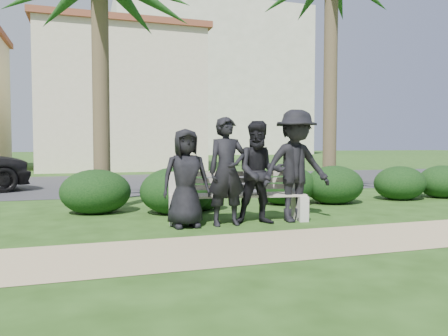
{
  "coord_description": "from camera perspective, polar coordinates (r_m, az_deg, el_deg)",
  "views": [
    {
      "loc": [
        -2.88,
        -6.86,
        1.28
      ],
      "look_at": [
        -0.36,
        1.0,
        0.84
      ],
      "focal_mm": 35.0,
      "sensor_mm": 36.0,
      "label": 1
    }
  ],
  "objects": [
    {
      "name": "stucco_bldg_right",
      "position": [
        25.05,
        -13.58,
        8.42
      ],
      "size": [
        8.4,
        8.4,
        7.3
      ],
      "color": "beige",
      "rests_on": "ground"
    },
    {
      "name": "hedge_extra",
      "position": [
        11.88,
        26.68,
        -1.51
      ],
      "size": [
        1.24,
        1.03,
        0.81
      ],
      "primitive_type": "ellipsoid",
      "color": "black",
      "rests_on": "ground"
    },
    {
      "name": "man_c",
      "position": [
        7.06,
        4.71,
        -0.59
      ],
      "size": [
        0.93,
        0.8,
        1.67
      ],
      "primitive_type": "imported",
      "rotation": [
        0.0,
        0.0,
        -0.23
      ],
      "color": "black",
      "rests_on": "ground"
    },
    {
      "name": "hedge_c",
      "position": [
        8.63,
        -3.13,
        -3.39
      ],
      "size": [
        0.97,
        0.8,
        0.63
      ],
      "primitive_type": "ellipsoid",
      "color": "black",
      "rests_on": "ground"
    },
    {
      "name": "hedge_e",
      "position": [
        9.84,
        14.18,
        -2.02
      ],
      "size": [
        1.31,
        1.08,
        0.86
      ],
      "primitive_type": "ellipsoid",
      "color": "black",
      "rests_on": "ground"
    },
    {
      "name": "hedge_d",
      "position": [
        9.53,
        8.07,
        -2.07
      ],
      "size": [
        1.34,
        1.11,
        0.87
      ],
      "primitive_type": "ellipsoid",
      "color": "black",
      "rests_on": "ground"
    },
    {
      "name": "hotel_tower",
      "position": [
        65.26,
        -2.59,
        13.74
      ],
      "size": [
        26.0,
        18.0,
        37.3
      ],
      "color": "beige",
      "rests_on": "ground"
    },
    {
      "name": "ground",
      "position": [
        7.55,
        4.94,
        -6.73
      ],
      "size": [
        160.0,
        160.0,
        0.0
      ],
      "primitive_type": "plane",
      "color": "#213E11",
      "rests_on": "ground"
    },
    {
      "name": "hedge_f",
      "position": [
        11.03,
        21.98,
        -1.73
      ],
      "size": [
        1.24,
        1.03,
        0.81
      ],
      "primitive_type": "ellipsoid",
      "color": "black",
      "rests_on": "ground"
    },
    {
      "name": "park_bench",
      "position": [
        7.35,
        1.76,
        -4.13
      ],
      "size": [
        2.37,
        0.88,
        0.8
      ],
      "rotation": [
        0.0,
        0.0,
        -0.16
      ],
      "color": "gray",
      "rests_on": "ground"
    },
    {
      "name": "asphalt_street",
      "position": [
        15.19,
        -6.82,
        -1.82
      ],
      "size": [
        160.0,
        8.0,
        0.01
      ],
      "primitive_type": "cube",
      "color": "#2D2D30",
      "rests_on": "ground"
    },
    {
      "name": "man_d",
      "position": [
        7.34,
        9.38,
        0.27
      ],
      "size": [
        1.21,
        0.71,
        1.86
      ],
      "primitive_type": "imported",
      "rotation": [
        0.0,
        0.0,
        0.01
      ],
      "color": "black",
      "rests_on": "ground"
    },
    {
      "name": "man_b",
      "position": [
        6.9,
        0.4,
        -0.44
      ],
      "size": [
        0.64,
        0.43,
        1.72
      ],
      "primitive_type": "imported",
      "rotation": [
        0.0,
        0.0,
        0.03
      ],
      "color": "black",
      "rests_on": "ground"
    },
    {
      "name": "footpath",
      "position": [
        5.96,
        11.73,
        -9.42
      ],
      "size": [
        30.0,
        1.6,
        0.01
      ],
      "primitive_type": "cube",
      "color": "tan",
      "rests_on": "ground"
    },
    {
      "name": "hedge_b",
      "position": [
        8.2,
        -6.2,
        -2.8
      ],
      "size": [
        1.38,
        1.14,
        0.9
      ],
      "primitive_type": "ellipsoid",
      "color": "black",
      "rests_on": "ground"
    },
    {
      "name": "hedge_a",
      "position": [
        8.53,
        -16.41,
        -2.83
      ],
      "size": [
        1.3,
        1.08,
        0.85
      ],
      "primitive_type": "ellipsoid",
      "color": "black",
      "rests_on": "ground"
    },
    {
      "name": "man_a",
      "position": [
        6.78,
        -5.01,
        -1.32
      ],
      "size": [
        0.76,
        0.51,
        1.53
      ],
      "primitive_type": "imported",
      "rotation": [
        0.0,
        0.0,
        0.03
      ],
      "color": "black",
      "rests_on": "ground"
    }
  ]
}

